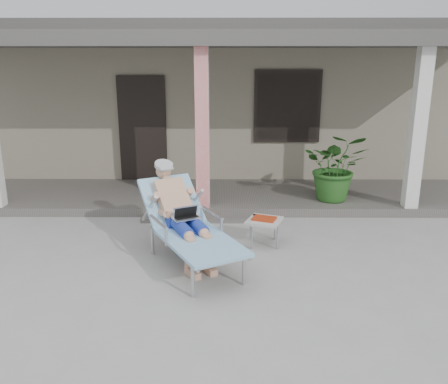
{
  "coord_description": "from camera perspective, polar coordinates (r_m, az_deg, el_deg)",
  "views": [
    {
      "loc": [
        0.41,
        -5.54,
        2.62
      ],
      "look_at": [
        0.36,
        0.6,
        0.85
      ],
      "focal_mm": 38.0,
      "sensor_mm": 36.0,
      "label": 1
    }
  ],
  "objects": [
    {
      "name": "porch_step",
      "position": [
        7.83,
        -2.61,
        -3.18
      ],
      "size": [
        2.0,
        0.3,
        0.07
      ],
      "primitive_type": "cube",
      "color": "#605B56",
      "rests_on": "ground"
    },
    {
      "name": "house",
      "position": [
        12.08,
        -1.56,
        11.54
      ],
      "size": [
        10.4,
        5.4,
        3.3
      ],
      "color": "gray",
      "rests_on": "ground"
    },
    {
      "name": "porch_deck",
      "position": [
        8.92,
        -2.24,
        -0.52
      ],
      "size": [
        10.0,
        2.0,
        0.15
      ],
      "primitive_type": "cube",
      "color": "#605B56",
      "rests_on": "ground"
    },
    {
      "name": "lounger",
      "position": [
        6.12,
        -4.83,
        -1.18
      ],
      "size": [
        1.58,
        2.07,
        1.31
      ],
      "rotation": [
        0.0,
        0.0,
        0.49
      ],
      "color": "#B7B7BC",
      "rests_on": "ground"
    },
    {
      "name": "ground",
      "position": [
        6.14,
        -3.49,
        -9.21
      ],
      "size": [
        60.0,
        60.0,
        0.0
      ],
      "primitive_type": "plane",
      "color": "#9E9E99",
      "rests_on": "ground"
    },
    {
      "name": "potted_palm",
      "position": [
        8.52,
        13.33,
        2.98
      ],
      "size": [
        1.25,
        1.14,
        1.2
      ],
      "primitive_type": "imported",
      "rotation": [
        0.0,
        0.0,
        -0.2
      ],
      "color": "#26591E",
      "rests_on": "porch_deck"
    },
    {
      "name": "side_table",
      "position": [
        6.78,
        4.85,
        -3.6
      ],
      "size": [
        0.58,
        0.58,
        0.41
      ],
      "rotation": [
        0.0,
        0.0,
        -0.37
      ],
      "color": "#BAB9B4",
      "rests_on": "ground"
    },
    {
      "name": "porch_overhang",
      "position": [
        8.49,
        -2.46,
        17.2
      ],
      "size": [
        10.0,
        2.3,
        2.85
      ],
      "color": "silver",
      "rests_on": "porch_deck"
    }
  ]
}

